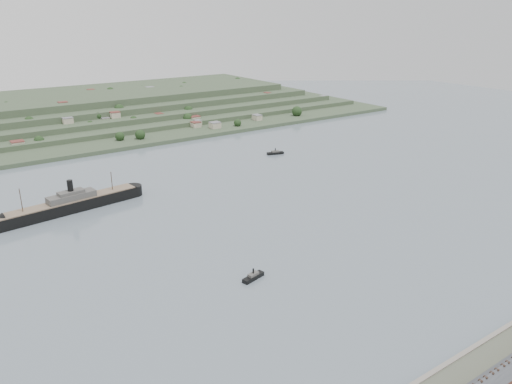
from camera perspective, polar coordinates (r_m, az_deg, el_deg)
ground at (r=318.16m, az=0.58°, el=-4.17°), size 1400.00×1400.00×0.00m
terrace_row at (r=212.10m, az=26.84°, el=-18.01°), size 55.60×9.80×11.07m
far_peninsula at (r=670.02m, az=-17.46°, el=8.86°), size 760.00×309.00×30.00m
steamship at (r=365.18m, az=-20.92°, el=-1.47°), size 110.58×26.18×26.57m
tugboat at (r=260.25m, az=-0.31°, el=-9.64°), size 13.88×6.68×6.03m
ferry_east at (r=483.83m, az=2.22°, el=4.51°), size 16.90×8.96×6.11m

